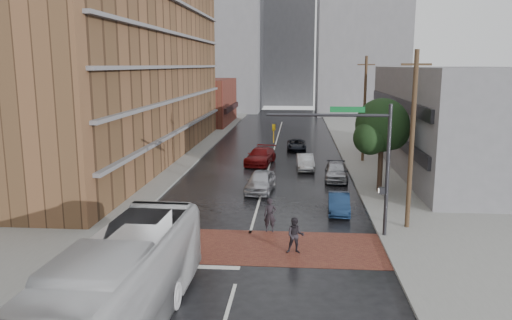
# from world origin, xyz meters

# --- Properties ---
(ground) EXTENTS (160.00, 160.00, 0.00)m
(ground) POSITION_xyz_m (0.00, 0.00, 0.00)
(ground) COLOR black
(ground) RESTS_ON ground
(crosswalk) EXTENTS (14.00, 5.00, 0.02)m
(crosswalk) POSITION_xyz_m (0.00, 0.50, 0.01)
(crosswalk) COLOR brown
(crosswalk) RESTS_ON ground
(sidewalk_west) EXTENTS (9.00, 90.00, 0.15)m
(sidewalk_west) POSITION_xyz_m (-11.50, 25.00, 0.07)
(sidewalk_west) COLOR gray
(sidewalk_west) RESTS_ON ground
(sidewalk_east) EXTENTS (9.00, 90.00, 0.15)m
(sidewalk_east) POSITION_xyz_m (11.50, 25.00, 0.07)
(sidewalk_east) COLOR gray
(sidewalk_east) RESTS_ON ground
(apartment_block) EXTENTS (10.00, 44.00, 28.00)m
(apartment_block) POSITION_xyz_m (-14.00, 24.00, 14.00)
(apartment_block) COLOR brown
(apartment_block) RESTS_ON ground
(storefront_west) EXTENTS (8.00, 16.00, 7.00)m
(storefront_west) POSITION_xyz_m (-12.00, 54.00, 3.50)
(storefront_west) COLOR maroon
(storefront_west) RESTS_ON ground
(building_east) EXTENTS (11.00, 26.00, 9.00)m
(building_east) POSITION_xyz_m (16.50, 20.00, 4.50)
(building_east) COLOR slate
(building_east) RESTS_ON ground
(distant_tower_west) EXTENTS (18.00, 16.00, 32.00)m
(distant_tower_west) POSITION_xyz_m (-14.00, 78.00, 16.00)
(distant_tower_west) COLOR slate
(distant_tower_west) RESTS_ON ground
(distant_tower_east) EXTENTS (16.00, 14.00, 36.00)m
(distant_tower_east) POSITION_xyz_m (14.00, 72.00, 18.00)
(distant_tower_east) COLOR slate
(distant_tower_east) RESTS_ON ground
(distant_tower_center) EXTENTS (12.00, 10.00, 24.00)m
(distant_tower_center) POSITION_xyz_m (0.00, 95.00, 12.00)
(distant_tower_center) COLOR slate
(distant_tower_center) RESTS_ON ground
(street_tree) EXTENTS (4.20, 4.10, 6.90)m
(street_tree) POSITION_xyz_m (8.52, 12.03, 4.73)
(street_tree) COLOR #332319
(street_tree) RESTS_ON ground
(signal_mast) EXTENTS (6.50, 0.30, 7.20)m
(signal_mast) POSITION_xyz_m (5.85, 2.50, 4.73)
(signal_mast) COLOR #2D2D33
(signal_mast) RESTS_ON ground
(utility_pole_near) EXTENTS (1.60, 0.26, 10.00)m
(utility_pole_near) POSITION_xyz_m (8.80, 4.00, 5.14)
(utility_pole_near) COLOR #473321
(utility_pole_near) RESTS_ON ground
(utility_pole_far) EXTENTS (1.60, 0.26, 10.00)m
(utility_pole_far) POSITION_xyz_m (8.80, 24.00, 5.14)
(utility_pole_far) COLOR #473321
(utility_pole_far) RESTS_ON ground
(transit_bus) EXTENTS (3.32, 12.64, 3.50)m
(transit_bus) POSITION_xyz_m (-3.41, -8.72, 1.75)
(transit_bus) COLOR #BCBCBE
(transit_bus) RESTS_ON ground
(pedestrian_a) EXTENTS (0.72, 0.49, 1.91)m
(pedestrian_a) POSITION_xyz_m (1.08, 2.96, 0.95)
(pedestrian_a) COLOR black
(pedestrian_a) RESTS_ON ground
(pedestrian_b) EXTENTS (0.88, 0.69, 1.81)m
(pedestrian_b) POSITION_xyz_m (2.51, -0.17, 0.90)
(pedestrian_b) COLOR black
(pedestrian_b) RESTS_ON ground
(car_travel_a) EXTENTS (2.31, 4.78, 1.57)m
(car_travel_a) POSITION_xyz_m (-0.10, 11.79, 0.79)
(car_travel_a) COLOR #B1B2B9
(car_travel_a) RESTS_ON ground
(car_travel_b) EXTENTS (1.68, 4.25, 1.38)m
(car_travel_b) POSITION_xyz_m (3.26, 19.92, 0.69)
(car_travel_b) COLOR #AEB1B6
(car_travel_b) RESTS_ON ground
(car_travel_c) EXTENTS (3.04, 5.60, 1.54)m
(car_travel_c) POSITION_xyz_m (-0.89, 22.14, 0.77)
(car_travel_c) COLOR maroon
(car_travel_c) RESTS_ON ground
(suv_travel) EXTENTS (2.08, 4.41, 1.22)m
(suv_travel) POSITION_xyz_m (2.46, 30.09, 0.61)
(suv_travel) COLOR black
(suv_travel) RESTS_ON ground
(car_parked_near) EXTENTS (1.48, 3.81, 1.24)m
(car_parked_near) POSITION_xyz_m (5.20, 6.91, 0.62)
(car_parked_near) COLOR #142847
(car_parked_near) RESTS_ON ground
(car_parked_mid) EXTENTS (2.01, 4.51, 1.28)m
(car_parked_mid) POSITION_xyz_m (5.71, 16.00, 0.64)
(car_parked_mid) COLOR black
(car_parked_mid) RESTS_ON ground
(car_parked_far) EXTENTS (2.05, 4.59, 1.53)m
(car_parked_far) POSITION_xyz_m (5.69, 16.00, 0.77)
(car_parked_far) COLOR #A8A9B0
(car_parked_far) RESTS_ON ground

